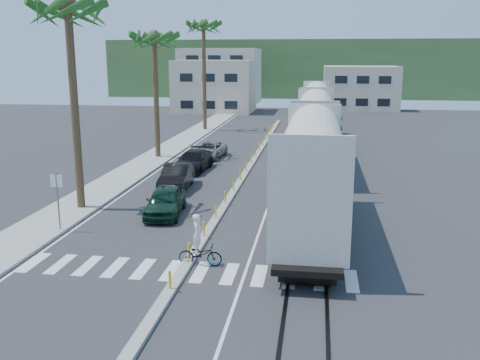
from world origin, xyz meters
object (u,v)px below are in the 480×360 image
street_sign (57,193)px  car_second (177,177)px  cyclist (200,249)px  car_lead (165,201)px

street_sign → car_second: bearing=70.1°
car_second → cyclist: 13.46m
street_sign → car_lead: 5.80m
street_sign → car_second: 10.16m
street_sign → cyclist: size_ratio=1.36×
car_second → street_sign: bearing=-113.7°
street_sign → car_lead: size_ratio=0.63×
cyclist → street_sign: bearing=67.2°
car_lead → cyclist: bearing=-68.8°
car_lead → car_second: bearing=93.6°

